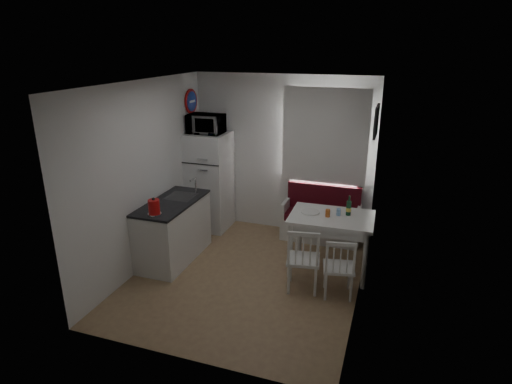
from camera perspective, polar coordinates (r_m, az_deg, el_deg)
floor at (r=6.03m, az=-1.21°, el=-11.10°), size 3.00×3.50×0.02m
ceiling at (r=5.22m, az=-1.42°, el=14.31°), size 3.00×3.50×0.02m
wall_back at (r=7.09m, az=3.55°, el=4.95°), size 3.00×0.02×2.60m
wall_front at (r=4.02m, az=-9.93°, el=-6.92°), size 3.00×0.02×2.60m
wall_left at (r=6.15m, az=-14.57°, el=2.09°), size 0.02×3.50×2.60m
wall_right at (r=5.20m, az=14.43°, el=-1.05°), size 0.02×3.50×2.60m
window at (r=6.85m, az=9.24°, el=7.01°), size 1.22×0.06×1.47m
curtain at (r=6.77m, az=9.15°, el=7.31°), size 1.35×0.02×1.50m
kitchen_counter at (r=6.41m, az=-10.93°, el=-4.98°), size 0.62×1.32×1.16m
wall_sign at (r=7.18m, az=-8.60°, el=11.87°), size 0.03×0.40×0.40m
picture_frame at (r=6.08m, az=15.71°, el=9.09°), size 0.04×0.52×0.42m
bench at (r=7.04m, az=8.66°, el=-3.98°), size 1.25×0.48×0.89m
dining_table at (r=5.91m, az=10.02°, el=-4.00°), size 1.14×0.82×0.84m
chair_left at (r=5.45m, az=6.15°, el=-8.23°), size 0.48×0.46×0.47m
chair_right at (r=5.41m, az=10.91°, el=-9.22°), size 0.45×0.43×0.44m
fridge at (r=7.30m, az=-6.23°, el=1.45°), size 0.66×0.66×1.66m
microwave at (r=7.02m, az=-6.70°, el=9.01°), size 0.56×0.38×0.31m
kettle at (r=5.75m, az=-13.44°, el=-1.96°), size 0.18×0.18×0.24m
wine_bottle at (r=5.90m, az=12.28°, el=-1.77°), size 0.07×0.07×0.28m
drinking_glass_orange at (r=5.82m, az=9.54°, el=-2.80°), size 0.06×0.06×0.10m
drinking_glass_blue at (r=5.89m, az=10.95°, el=-2.63°), size 0.06×0.06×0.10m
plate at (r=5.94m, az=7.26°, el=-2.66°), size 0.25×0.25×0.02m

